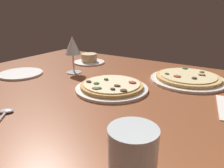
# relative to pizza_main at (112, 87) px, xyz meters

# --- Properties ---
(dining_table) EXTENTS (1.50, 1.10, 0.04)m
(dining_table) POSITION_rel_pizza_main_xyz_m (0.02, -0.04, -0.03)
(dining_table) COLOR brown
(dining_table) RESTS_ON ground
(pizza_main) EXTENTS (0.26, 0.26, 0.03)m
(pizza_main) POSITION_rel_pizza_main_xyz_m (0.00, 0.00, 0.00)
(pizza_main) COLOR white
(pizza_main) RESTS_ON dining_table
(pizza_side) EXTENTS (0.30, 0.30, 0.03)m
(pizza_side) POSITION_rel_pizza_main_xyz_m (0.21, 0.25, -0.00)
(pizza_side) COLOR white
(pizza_side) RESTS_ON dining_table
(ramekin_on_saucer) EXTENTS (0.16, 0.16, 0.05)m
(ramekin_on_saucer) POSITION_rel_pizza_main_xyz_m (-0.32, 0.28, 0.01)
(ramekin_on_saucer) COLOR white
(ramekin_on_saucer) RESTS_ON dining_table
(wine_glass_far) EXTENTS (0.07, 0.07, 0.17)m
(wine_glass_far) POSITION_rel_pizza_main_xyz_m (-0.27, 0.10, 0.11)
(wine_glass_far) COLOR silver
(wine_glass_far) RESTS_ON dining_table
(water_glass) EXTENTS (0.08, 0.08, 0.12)m
(water_glass) POSITION_rel_pizza_main_xyz_m (0.28, -0.38, 0.04)
(water_glass) COLOR silver
(water_glass) RESTS_ON dining_table
(side_plate) EXTENTS (0.19, 0.19, 0.01)m
(side_plate) POSITION_rel_pizza_main_xyz_m (-0.44, -0.06, -0.01)
(side_plate) COLOR white
(side_plate) RESTS_ON dining_table
(spoon) EXTENTS (0.08, 0.10, 0.01)m
(spoon) POSITION_rel_pizza_main_xyz_m (-0.15, -0.33, -0.01)
(spoon) COLOR silver
(spoon) RESTS_ON dining_table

